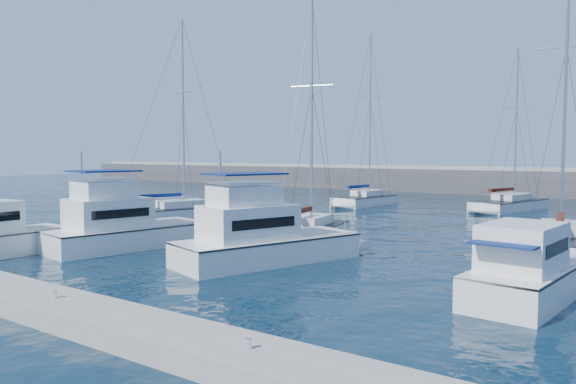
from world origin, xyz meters
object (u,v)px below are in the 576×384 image
Objects in this scene: sailboat_mid_a at (175,213)px; sailboat_mid_c at (307,233)px; motor_yacht_stbd_inner at (260,239)px; motor_yacht_port_inner at (120,228)px; sailboat_mid_d at (560,242)px; motor_yacht_stbd_outer at (527,274)px; sailboat_back_b at (509,205)px; sailboat_back_a at (365,200)px.

sailboat_mid_a is 1.09× the size of sailboat_mid_c.
motor_yacht_port_inner is at bearing -153.70° from motor_yacht_stbd_inner.
sailboat_mid_c is at bearing -167.73° from sailboat_mid_d.
motor_yacht_stbd_outer is at bearing 18.61° from motor_yacht_stbd_inner.
sailboat_mid_c is (14.44, -3.20, -0.00)m from sailboat_mid_a.
motor_yacht_stbd_outer is (11.84, 0.13, -0.19)m from motor_yacht_stbd_inner.
sailboat_back_b reaches higher than sailboat_mid_c.
motor_yacht_stbd_outer is at bearing -36.42° from sailboat_mid_c.
motor_yacht_stbd_outer is 29.50m from sailboat_mid_a.
motor_yacht_port_inner and motor_yacht_stbd_inner have the same top height.
sailboat_mid_d is 26.93m from sailboat_back_a.
sailboat_back_b is (12.02, 33.32, -0.62)m from motor_yacht_port_inner.
sailboat_mid_d reaches higher than sailboat_back_b.
sailboat_mid_d is (12.65, 4.90, 0.02)m from sailboat_mid_c.
motor_yacht_stbd_inner reaches higher than motor_yacht_stbd_outer.
sailboat_mid_c is 0.85× the size of sailboat_back_a.
sailboat_back_a is (-0.82, 30.01, -0.57)m from motor_yacht_port_inner.
sailboat_back_b is (-8.56, 31.91, -0.43)m from motor_yacht_stbd_outer.
sailboat_back_b is at bearing 80.92° from motor_yacht_port_inner.
sailboat_mid_a is 29.61m from sailboat_back_b.
sailboat_back_a reaches higher than sailboat_mid_a.
sailboat_mid_c is (7.09, 7.72, -0.60)m from motor_yacht_port_inner.
sailboat_mid_a is at bearing 174.69° from sailboat_mid_d.
sailboat_back_a is at bearing 126.38° from motor_yacht_stbd_inner.
sailboat_mid_d is at bearing 63.84° from motor_yacht_stbd_inner.
sailboat_mid_d is 22.09m from sailboat_back_b.
sailboat_mid_c reaches higher than motor_yacht_stbd_outer.
sailboat_mid_a is 1.06× the size of sailboat_back_b.
sailboat_back_b is (3.28, 32.04, -0.62)m from motor_yacht_stbd_inner.
sailboat_back_a is (6.52, 19.10, 0.03)m from sailboat_mid_a.
sailboat_mid_d is (27.09, 1.70, 0.02)m from sailboat_mid_a.
motor_yacht_port_inner is 1.30× the size of motor_yacht_stbd_outer.
motor_yacht_stbd_inner is 30.29m from sailboat_back_a.
sailboat_mid_c is 13.56m from sailboat_mid_d.
sailboat_mid_d reaches higher than motor_yacht_port_inner.
motor_yacht_stbd_outer is (20.58, 1.41, -0.19)m from motor_yacht_port_inner.
sailboat_mid_c is at bearing 159.98° from motor_yacht_stbd_outer.
motor_yacht_stbd_inner is 32.21m from sailboat_back_b.
motor_yacht_stbd_inner is 0.55× the size of sailboat_mid_d.
sailboat_back_b reaches higher than motor_yacht_port_inner.
motor_yacht_stbd_inner is at bearing -64.65° from sailboat_back_a.
motor_yacht_stbd_outer is 33.04m from sailboat_back_b.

